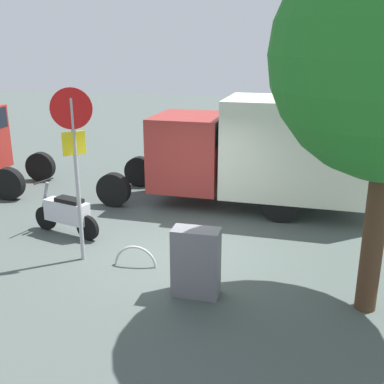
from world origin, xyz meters
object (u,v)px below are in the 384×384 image
bike_rack_hoop (136,266)px  stop_sign (75,149)px  motorcycle (66,213)px  utility_cabinet (196,262)px  box_truck_near (264,148)px

bike_rack_hoop → stop_sign: bearing=-3.3°
stop_sign → bike_rack_hoop: size_ratio=3.98×
motorcycle → stop_sign: size_ratio=0.52×
stop_sign → utility_cabinet: (-2.49, 0.87, -1.66)m
motorcycle → utility_cabinet: (-3.35, 1.97, 0.08)m
stop_sign → box_truck_near: bearing=-130.0°
box_truck_near → utility_cabinet: size_ratio=5.99×
box_truck_near → stop_sign: size_ratio=2.13×
stop_sign → utility_cabinet: bearing=160.6°
utility_cabinet → bike_rack_hoop: bearing=-30.7°
box_truck_near → stop_sign: (3.29, 3.92, 0.68)m
utility_cabinet → box_truck_near: bearing=-99.5°
box_truck_near → bike_rack_hoop: box_truck_near is taller
bike_rack_hoop → box_truck_near: bearing=-118.5°
box_truck_near → utility_cabinet: (0.80, 4.79, -0.98)m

